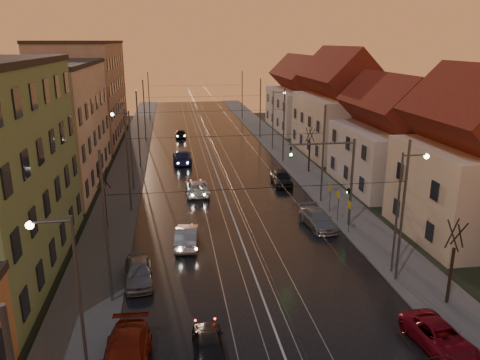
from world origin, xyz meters
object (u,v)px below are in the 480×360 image
street_lamp_3 (275,114)px  parked_left_3 (138,272)px  driving_car_0 (208,343)px  driving_car_1 (187,236)px  driving_car_2 (197,188)px  parked_right_0 (440,337)px  driving_car_3 (182,157)px  traffic_light_mast (340,172)px  parked_right_2 (281,178)px  parked_left_2 (125,357)px  driving_car_4 (181,134)px  street_lamp_0 (71,289)px  street_lamp_2 (127,143)px  street_lamp_1 (403,201)px  parked_right_1 (318,219)px

street_lamp_3 → parked_left_3: (-16.35, -34.81, -4.17)m
driving_car_0 → driving_car_1: bearing=-86.9°
driving_car_2 → parked_left_3: 17.52m
parked_right_0 → driving_car_3: bearing=100.3°
traffic_light_mast → parked_right_2: 12.53m
driving_car_1 → parked_left_2: size_ratio=0.87×
driving_car_0 → parked_right_0: (11.16, -1.21, -0.01)m
driving_car_1 → parked_right_0: (11.66, -13.82, -0.11)m
driving_car_2 → driving_car_4: bearing=-88.6°
driving_car_0 → driving_car_2: 24.51m
street_lamp_0 → street_lamp_2: size_ratio=1.00×
driving_car_4 → driving_car_1: bearing=89.7°
street_lamp_1 → street_lamp_3: (0.00, 36.00, 0.00)m
traffic_light_mast → parked_right_1: bearing=170.2°
driving_car_2 → driving_car_3: size_ratio=0.87×
street_lamp_0 → driving_car_4: bearing=84.0°
driving_car_2 → driving_car_4: 27.91m
parked_left_2 → parked_right_2: 30.07m
parked_left_3 → driving_car_0: bearing=-68.9°
driving_car_4 → parked_right_0: bearing=102.2°
driving_car_2 → driving_car_3: (-1.06, 12.43, 0.13)m
street_lamp_1 → street_lamp_2: size_ratio=1.00×
driving_car_4 → parked_left_2: size_ratio=0.77×
driving_car_0 → parked_left_2: 3.84m
traffic_light_mast → driving_car_0: (-11.55, -14.40, -3.97)m
street_lamp_3 → parked_left_2: bearing=-110.9°
parked_left_2 → parked_right_2: (13.56, 26.84, 0.03)m
street_lamp_1 → driving_car_4: (-12.55, 45.99, -4.22)m
street_lamp_1 → driving_car_0: size_ratio=2.18×
driving_car_1 → parked_left_2: (-3.28, -13.25, 0.01)m
driving_car_3 → parked_right_2: driving_car_3 is taller
parked_left_2 → driving_car_1: bearing=78.8°
street_lamp_2 → parked_right_2: street_lamp_2 is taller
parked_left_3 → parked_right_2: 22.97m
parked_right_2 → parked_right_0: bearing=-84.7°
driving_car_3 → driving_car_4: size_ratio=1.40×
street_lamp_3 → parked_right_0: (-1.50, -43.61, -4.27)m
street_lamp_1 → driving_car_4: bearing=105.3°
driving_car_2 → parked_right_0: driving_car_2 is taller
driving_car_0 → parked_right_2: bearing=-109.7°
driving_car_4 → parked_right_2: parked_right_2 is taller
traffic_light_mast → parked_left_2: traffic_light_mast is taller
parked_right_0 → parked_right_2: size_ratio=0.98×
street_lamp_2 → driving_car_2: size_ratio=1.68×
street_lamp_0 → parked_left_3: street_lamp_0 is taller
driving_car_4 → parked_right_1: (9.94, -37.73, 0.02)m
driving_car_0 → driving_car_3: (-0.11, 36.92, 0.17)m
street_lamp_0 → driving_car_0: street_lamp_0 is taller
parked_left_3 → parked_right_0: (14.84, -8.80, -0.10)m
driving_car_3 → parked_left_2: bearing=84.0°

